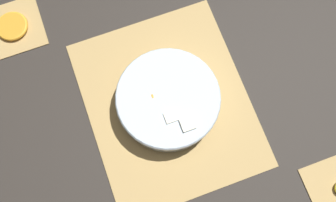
{
  "coord_description": "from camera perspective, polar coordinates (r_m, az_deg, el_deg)",
  "views": [
    {
      "loc": [
        0.22,
        -0.08,
        0.91
      ],
      "look_at": [
        0.0,
        0.0,
        0.03
      ],
      "focal_mm": 42.0,
      "sensor_mm": 36.0,
      "label": 1
    }
  ],
  "objects": [
    {
      "name": "ground_plane",
      "position": [
        0.94,
        0.0,
        -0.47
      ],
      "size": [
        6.0,
        6.0,
        0.0
      ],
      "primitive_type": "plane",
      "color": "#2D2823"
    },
    {
      "name": "bamboo_mat_center",
      "position": [
        0.94,
        0.0,
        -0.42
      ],
      "size": [
        0.45,
        0.38,
        0.01
      ],
      "color": "tan",
      "rests_on": "ground_plane"
    },
    {
      "name": "fruit_salad_bowl",
      "position": [
        0.9,
        -0.0,
        0.18
      ],
      "size": [
        0.24,
        0.24,
        0.07
      ],
      "color": "silver",
      "rests_on": "bamboo_mat_center"
    },
    {
      "name": "orange_slice_whole",
      "position": [
        1.07,
        -21.69,
        10.06
      ],
      "size": [
        0.08,
        0.08,
        0.01
      ],
      "color": "orange",
      "rests_on": "coaster_mat_near_left"
    },
    {
      "name": "coaster_mat_near_left",
      "position": [
        1.08,
        -21.54,
        9.89
      ],
      "size": [
        0.15,
        0.15,
        0.01
      ],
      "color": "tan",
      "rests_on": "ground_plane"
    }
  ]
}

